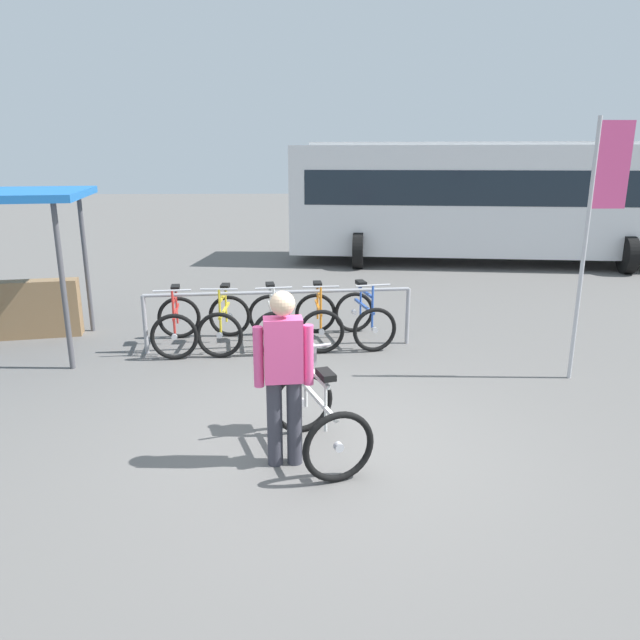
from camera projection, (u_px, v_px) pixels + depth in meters
name	position (u px, v px, depth m)	size (l,w,h in m)	color
ground_plane	(330.00, 448.00, 5.76)	(80.00, 80.00, 0.00)	#605E5B
bike_rack_rail	(279.00, 303.00, 8.56)	(3.90, 0.37, 0.88)	#99999E
racked_bike_red	(177.00, 324.00, 8.64)	(0.79, 1.17, 0.97)	black
racked_bike_yellow	(225.00, 323.00, 8.72)	(0.69, 1.11, 0.97)	black
racked_bike_white	(272.00, 321.00, 8.80)	(0.80, 1.19, 0.98)	black
racked_bike_orange	(318.00, 320.00, 8.88)	(0.72, 1.15, 0.98)	black
racked_bike_blue	(364.00, 318.00, 8.96)	(0.86, 1.19, 0.97)	black
featured_bicycle	(315.00, 402.00, 5.61)	(0.95, 1.25, 1.09)	black
person_with_featured_bike	(284.00, 371.00, 5.23)	(0.53, 0.23, 1.64)	#383842
bus_distant	(486.00, 196.00, 15.33)	(10.25, 4.33, 3.08)	silver
banner_flag	(601.00, 202.00, 6.97)	(0.45, 0.05, 3.20)	#B2B2B7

